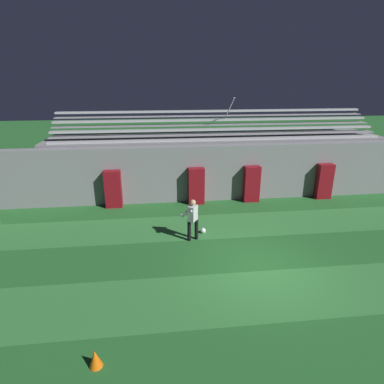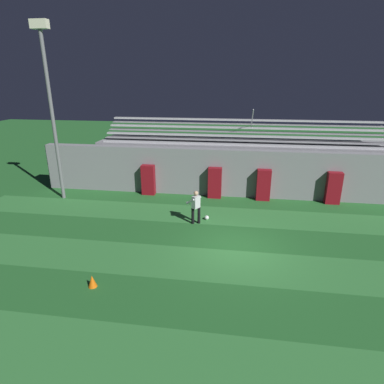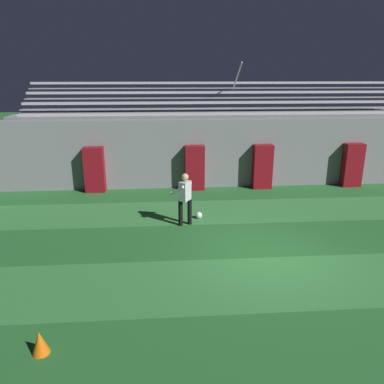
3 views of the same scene
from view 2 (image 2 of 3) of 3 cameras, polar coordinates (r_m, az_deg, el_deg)
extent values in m
plane|color=#236028|center=(13.63, 7.95, -9.91)|extent=(80.00, 80.00, 0.00)
cube|color=#337A38|center=(8.88, 7.31, -29.10)|extent=(28.00, 2.33, 0.01)
cube|color=#337A38|center=(12.46, 7.85, -12.92)|extent=(28.00, 2.33, 0.01)
cube|color=#337A38|center=(16.59, 8.11, -4.34)|extent=(28.00, 2.33, 0.01)
cube|color=gray|center=(19.13, 8.42, 3.34)|extent=(24.00, 0.60, 2.80)
cube|color=maroon|center=(18.79, 4.08, 1.64)|extent=(0.78, 0.44, 1.82)
cube|color=maroon|center=(18.81, 12.59, 1.23)|extent=(0.78, 0.44, 1.82)
cube|color=maroon|center=(19.48, -7.77, 2.15)|extent=(0.78, 0.44, 1.82)
cube|color=maroon|center=(19.50, 23.86, 0.64)|extent=(0.78, 0.44, 1.82)
cube|color=gray|center=(21.05, 8.46, 4.96)|extent=(18.00, 3.20, 2.90)
cube|color=#B7B7BC|center=(19.50, 8.66, 8.32)|extent=(17.10, 0.36, 0.10)
cube|color=gray|center=(19.35, 8.62, 7.54)|extent=(17.10, 0.60, 0.04)
cube|color=#B7B7BC|center=(20.12, 8.72, 9.82)|extent=(17.10, 0.36, 0.10)
cube|color=gray|center=(19.96, 8.69, 9.07)|extent=(17.10, 0.60, 0.04)
cube|color=#B7B7BC|center=(20.75, 8.78, 11.22)|extent=(17.10, 0.36, 0.10)
cube|color=gray|center=(20.59, 8.75, 10.51)|extent=(17.10, 0.60, 0.04)
cube|color=#B7B7BC|center=(21.40, 8.84, 12.54)|extent=(17.10, 0.36, 0.10)
cube|color=gray|center=(21.23, 8.81, 11.86)|extent=(17.10, 0.60, 0.04)
cylinder|color=#B7B7BC|center=(20.09, 10.67, 12.72)|extent=(0.06, 1.93, 1.25)
cylinder|color=slate|center=(19.46, -23.47, 11.58)|extent=(0.20, 0.20, 9.00)
cube|color=#F2EDCC|center=(19.52, -25.50, 25.36)|extent=(0.90, 0.36, 0.44)
cylinder|color=black|center=(15.50, 0.15, -4.24)|extent=(0.19, 0.19, 0.82)
cylinder|color=black|center=(15.54, 1.24, -4.19)|extent=(0.19, 0.19, 0.82)
cube|color=silver|center=(15.25, 0.70, -1.77)|extent=(0.41, 0.45, 0.60)
sphere|color=tan|center=(15.10, 0.71, -0.21)|extent=(0.22, 0.22, 0.22)
cylinder|color=silver|center=(15.15, -0.29, -1.71)|extent=(0.45, 0.34, 0.37)
cylinder|color=silver|center=(15.49, 0.90, -1.23)|extent=(0.45, 0.34, 0.37)
cube|color=silver|center=(15.35, -0.75, -1.95)|extent=(0.15, 0.15, 0.08)
cube|color=silver|center=(15.63, 0.24, -1.55)|extent=(0.15, 0.15, 0.08)
sphere|color=white|center=(16.05, 2.63, -4.57)|extent=(0.22, 0.22, 0.22)
cone|color=orange|center=(11.69, -17.31, -14.90)|extent=(0.30, 0.30, 0.42)
camera|label=1|loc=(4.46, -37.46, 7.27)|focal=30.00mm
camera|label=3|loc=(4.52, -26.71, -10.30)|focal=35.00mm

